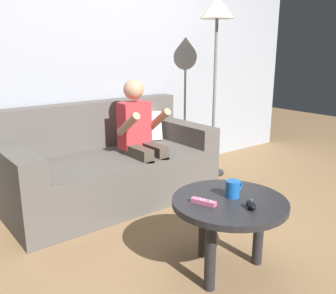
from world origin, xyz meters
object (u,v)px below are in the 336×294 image
object	(u,v)px
couch	(109,167)
coffee_mug	(233,189)
coffee_table	(228,211)
game_remote_pink_near_edge	(204,202)
nunchuk_black	(251,205)
person_seated_on_couch	(141,135)
floor_lamp	(217,22)

from	to	relation	value
couch	coffee_mug	size ratio (longest dim) A/B	14.36
couch	coffee_table	distance (m)	1.34
game_remote_pink_near_edge	coffee_mug	size ratio (longest dim) A/B	1.22
nunchuk_black	coffee_mug	distance (m)	0.17
coffee_table	nunchuk_black	xyz separation A→B (m)	(-0.00, -0.16, 0.09)
nunchuk_black	coffee_mug	world-z (taller)	coffee_mug
person_seated_on_couch	floor_lamp	distance (m)	1.32
person_seated_on_couch	nunchuk_black	bearing A→B (deg)	-98.97
coffee_table	coffee_mug	distance (m)	0.13
couch	nunchuk_black	size ratio (longest dim) A/B	16.94
coffee_mug	coffee_table	bearing A→B (deg)	-166.67
floor_lamp	game_remote_pink_near_edge	bearing A→B (deg)	-136.73
nunchuk_black	game_remote_pink_near_edge	bearing A→B (deg)	127.84
nunchuk_black	coffee_mug	xyz separation A→B (m)	(0.05, 0.17, 0.03)
coffee_table	game_remote_pink_near_edge	size ratio (longest dim) A/B	4.43
coffee_table	floor_lamp	distance (m)	2.03
couch	coffee_mug	distance (m)	1.34
person_seated_on_couch	floor_lamp	xyz separation A→B (m)	(0.95, 0.11, 0.91)
floor_lamp	nunchuk_black	bearing A→B (deg)	-129.02
coffee_mug	floor_lamp	world-z (taller)	floor_lamp
game_remote_pink_near_edge	couch	bearing A→B (deg)	83.03
couch	coffee_table	xyz separation A→B (m)	(-0.00, -1.34, 0.09)
coffee_table	game_remote_pink_near_edge	world-z (taller)	game_remote_pink_near_edge
coffee_mug	couch	bearing A→B (deg)	91.67
coffee_table	nunchuk_black	distance (m)	0.18
couch	person_seated_on_couch	xyz separation A→B (m)	(0.20, -0.18, 0.28)
coffee_table	coffee_mug	size ratio (longest dim) A/B	5.41
game_remote_pink_near_edge	floor_lamp	bearing A→B (deg)	43.27
person_seated_on_couch	game_remote_pink_near_edge	bearing A→B (deg)	-107.82
coffee_table	game_remote_pink_near_edge	bearing A→B (deg)	165.89
coffee_mug	person_seated_on_couch	bearing A→B (deg)	82.00
couch	game_remote_pink_near_edge	distance (m)	1.32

